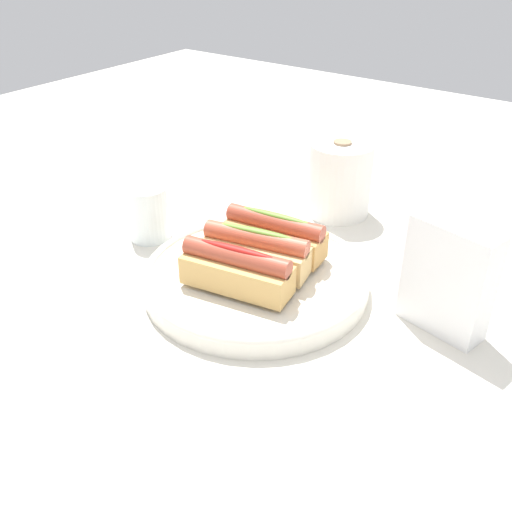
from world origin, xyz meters
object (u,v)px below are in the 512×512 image
hotdog_back (256,251)px  hotdog_side (274,234)px  hotdog_front (237,270)px  serving_bowl (256,277)px  water_glass (148,214)px  napkin_box (448,278)px  paper_towel_roll (340,179)px

hotdog_back → hotdog_side: same height
hotdog_front → hotdog_back: 0.06m
serving_bowl → hotdog_side: hotdog_side is taller
water_glass → napkin_box: 0.48m
hotdog_front → water_glass: 0.25m
paper_towel_roll → serving_bowl: bearing=-85.1°
napkin_box → hotdog_back: bearing=-151.6°
water_glass → hotdog_front: bearing=-16.8°
hotdog_side → napkin_box: 0.26m
serving_bowl → napkin_box: 0.26m
paper_towel_roll → napkin_box: (0.27, -0.21, 0.01)m
hotdog_front → napkin_box: (0.24, 0.12, 0.01)m
hotdog_front → hotdog_back: same height
hotdog_back → water_glass: 0.23m
paper_towel_roll → water_glass: bearing=-128.1°
napkin_box → hotdog_front: bearing=-139.9°
water_glass → paper_towel_roll: paper_towel_roll is taller
hotdog_front → hotdog_side: 0.11m
serving_bowl → napkin_box: bearing=15.4°
hotdog_back → hotdog_side: bearing=98.3°
hotdog_back → napkin_box: 0.26m
hotdog_back → paper_towel_roll: 0.28m
serving_bowl → hotdog_back: (-0.00, -0.00, 0.04)m
hotdog_back → hotdog_side: size_ratio=1.01×
hotdog_back → paper_towel_roll: paper_towel_roll is taller
hotdog_side → napkin_box: size_ratio=1.03×
paper_towel_roll → napkin_box: 0.34m
water_glass → napkin_box: (0.48, 0.05, 0.03)m
hotdog_front → hotdog_side: same height
hotdog_back → hotdog_side: 0.06m
serving_bowl → napkin_box: napkin_box is taller
hotdog_back → napkin_box: bearing=15.4°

